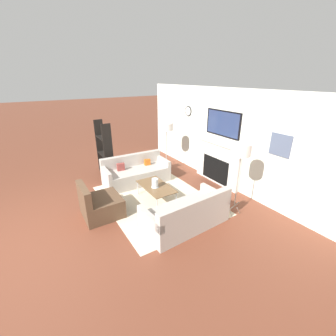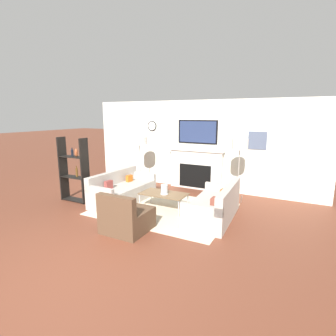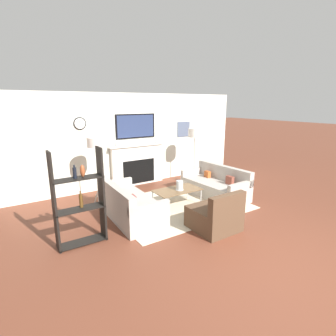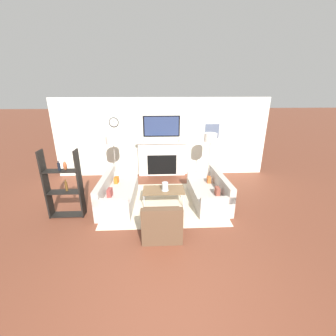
% 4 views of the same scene
% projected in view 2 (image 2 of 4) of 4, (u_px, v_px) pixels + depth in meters
% --- Properties ---
extents(ground_plane, '(60.00, 60.00, 0.00)m').
position_uv_depth(ground_plane, '(70.00, 272.00, 3.87)').
color(ground_plane, brown).
extents(fireplace_wall, '(7.34, 0.28, 2.70)m').
position_uv_depth(fireplace_wall, '(197.00, 149.00, 8.03)').
color(fireplace_wall, silver).
rests_on(fireplace_wall, ground_plane).
extents(area_rug, '(3.14, 2.44, 0.01)m').
position_uv_depth(area_rug, '(164.00, 209.00, 6.41)').
color(area_rug, beige).
rests_on(area_rug, ground_plane).
extents(couch_left, '(0.90, 1.91, 0.79)m').
position_uv_depth(couch_left, '(122.00, 191.00, 6.93)').
color(couch_left, '#B4ABA1').
rests_on(couch_left, ground_plane).
extents(couch_right, '(0.94, 1.85, 0.78)m').
position_uv_depth(couch_right, '(215.00, 207.00, 5.79)').
color(couch_right, '#B4ABA1').
rests_on(couch_right, ground_plane).
extents(armchair, '(0.83, 0.84, 0.82)m').
position_uv_depth(armchair, '(126.00, 218.00, 5.16)').
color(armchair, brown).
rests_on(armchair, ground_plane).
extents(coffee_table, '(1.12, 0.61, 0.41)m').
position_uv_depth(coffee_table, '(164.00, 194.00, 6.32)').
color(coffee_table, brown).
rests_on(coffee_table, ground_plane).
extents(hurricane_candle, '(0.19, 0.19, 0.23)m').
position_uv_depth(hurricane_candle, '(164.00, 190.00, 6.24)').
color(hurricane_candle, silver).
rests_on(hurricane_candle, coffee_table).
extents(floor_lamp_left, '(0.45, 0.45, 1.64)m').
position_uv_depth(floor_lamp_left, '(140.00, 141.00, 7.83)').
color(floor_lamp_left, '#9E998E').
rests_on(floor_lamp_left, ground_plane).
extents(floor_lamp_right, '(0.40, 0.40, 1.70)m').
position_uv_depth(floor_lamp_right, '(240.00, 145.00, 6.47)').
color(floor_lamp_right, '#9E998E').
rests_on(floor_lamp_right, ground_plane).
extents(shelf_unit, '(0.84, 0.28, 1.70)m').
position_uv_depth(shelf_unit, '(74.00, 171.00, 6.88)').
color(shelf_unit, black).
rests_on(shelf_unit, ground_plane).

